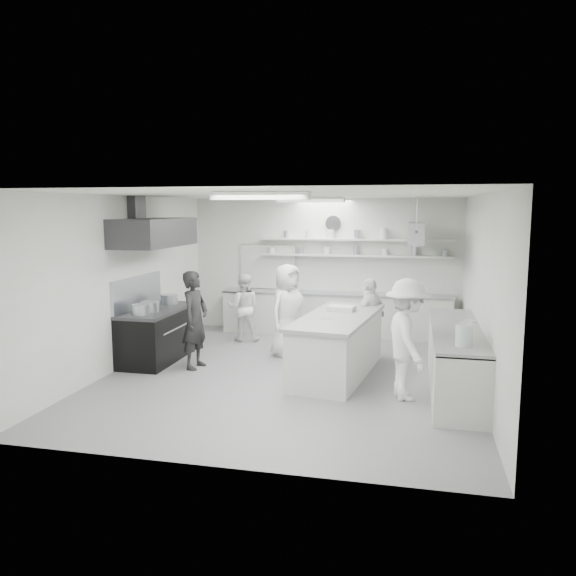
% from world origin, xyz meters
% --- Properties ---
extents(floor, '(6.00, 7.00, 0.02)m').
position_xyz_m(floor, '(0.00, 0.00, -0.01)').
color(floor, gray).
rests_on(floor, ground).
extents(ceiling, '(6.00, 7.00, 0.02)m').
position_xyz_m(ceiling, '(0.00, 0.00, 3.01)').
color(ceiling, white).
rests_on(ceiling, wall_back).
extents(wall_back, '(6.00, 0.04, 3.00)m').
position_xyz_m(wall_back, '(0.00, 3.50, 1.50)').
color(wall_back, silver).
rests_on(wall_back, floor).
extents(wall_front, '(6.00, 0.04, 3.00)m').
position_xyz_m(wall_front, '(0.00, -3.50, 1.50)').
color(wall_front, silver).
rests_on(wall_front, floor).
extents(wall_left, '(0.04, 7.00, 3.00)m').
position_xyz_m(wall_left, '(-3.00, 0.00, 1.50)').
color(wall_left, silver).
rests_on(wall_left, floor).
extents(wall_right, '(0.04, 7.00, 3.00)m').
position_xyz_m(wall_right, '(3.00, 0.00, 1.50)').
color(wall_right, silver).
rests_on(wall_right, floor).
extents(stove, '(0.80, 1.80, 0.90)m').
position_xyz_m(stove, '(-2.60, 0.40, 0.45)').
color(stove, black).
rests_on(stove, floor).
extents(exhaust_hood, '(0.85, 2.00, 0.50)m').
position_xyz_m(exhaust_hood, '(-2.60, 0.40, 2.35)').
color(exhaust_hood, '#37363A').
rests_on(exhaust_hood, wall_left).
extents(back_counter, '(5.00, 0.60, 0.92)m').
position_xyz_m(back_counter, '(0.30, 3.20, 0.46)').
color(back_counter, silver).
rests_on(back_counter, floor).
extents(shelf_lower, '(4.20, 0.26, 0.04)m').
position_xyz_m(shelf_lower, '(0.70, 3.37, 1.75)').
color(shelf_lower, silver).
rests_on(shelf_lower, wall_back).
extents(shelf_upper, '(4.20, 0.26, 0.04)m').
position_xyz_m(shelf_upper, '(0.70, 3.37, 2.10)').
color(shelf_upper, silver).
rests_on(shelf_upper, wall_back).
extents(pass_through_window, '(1.30, 0.04, 1.00)m').
position_xyz_m(pass_through_window, '(-1.30, 3.48, 1.45)').
color(pass_through_window, black).
rests_on(pass_through_window, wall_back).
extents(wall_clock, '(0.32, 0.05, 0.32)m').
position_xyz_m(wall_clock, '(0.20, 3.46, 2.45)').
color(wall_clock, white).
rests_on(wall_clock, wall_back).
extents(right_counter, '(0.74, 3.30, 0.94)m').
position_xyz_m(right_counter, '(2.65, -0.20, 0.47)').
color(right_counter, silver).
rests_on(right_counter, floor).
extents(pot_rack, '(0.30, 1.60, 0.40)m').
position_xyz_m(pot_rack, '(2.00, 2.40, 2.30)').
color(pot_rack, '#AAB0B9').
rests_on(pot_rack, ceiling).
extents(light_fixture_front, '(1.30, 0.25, 0.10)m').
position_xyz_m(light_fixture_front, '(0.00, -1.80, 2.94)').
color(light_fixture_front, silver).
rests_on(light_fixture_front, ceiling).
extents(light_fixture_rear, '(1.30, 0.25, 0.10)m').
position_xyz_m(light_fixture_rear, '(0.00, 1.80, 2.94)').
color(light_fixture_rear, silver).
rests_on(light_fixture_rear, ceiling).
extents(prep_island, '(1.30, 2.71, 0.96)m').
position_xyz_m(prep_island, '(0.76, 0.22, 0.48)').
color(prep_island, silver).
rests_on(prep_island, floor).
extents(stove_pot, '(0.34, 0.34, 0.22)m').
position_xyz_m(stove_pot, '(-2.60, 0.14, 1.02)').
color(stove_pot, '#AAB0B9').
rests_on(stove_pot, stove).
extents(cook_stove, '(0.48, 0.67, 1.71)m').
position_xyz_m(cook_stove, '(-1.71, 0.06, 0.85)').
color(cook_stove, black).
rests_on(cook_stove, floor).
extents(cook_back, '(0.79, 0.67, 1.42)m').
position_xyz_m(cook_back, '(-1.50, 2.21, 0.71)').
color(cook_back, white).
rests_on(cook_back, floor).
extents(cook_island_left, '(0.89, 1.01, 1.75)m').
position_xyz_m(cook_island_left, '(-0.33, 1.24, 0.87)').
color(cook_island_left, white).
rests_on(cook_island_left, floor).
extents(cook_island_right, '(0.75, 0.95, 1.51)m').
position_xyz_m(cook_island_right, '(1.21, 1.43, 0.75)').
color(cook_island_right, white).
rests_on(cook_island_right, floor).
extents(cook_right, '(0.97, 1.29, 1.78)m').
position_xyz_m(cook_right, '(1.91, -0.77, 0.89)').
color(cook_right, white).
rests_on(cook_right, floor).
extents(bowl_island_a, '(0.31, 0.31, 0.06)m').
position_xyz_m(bowl_island_a, '(0.63, 0.66, 0.99)').
color(bowl_island_a, '#AAB0B9').
rests_on(bowl_island_a, prep_island).
extents(bowl_island_b, '(0.23, 0.23, 0.06)m').
position_xyz_m(bowl_island_b, '(0.62, -0.14, 0.99)').
color(bowl_island_b, silver).
rests_on(bowl_island_b, prep_island).
extents(bowl_right, '(0.29, 0.29, 0.05)m').
position_xyz_m(bowl_right, '(2.86, 0.33, 0.97)').
color(bowl_right, silver).
rests_on(bowl_right, right_counter).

